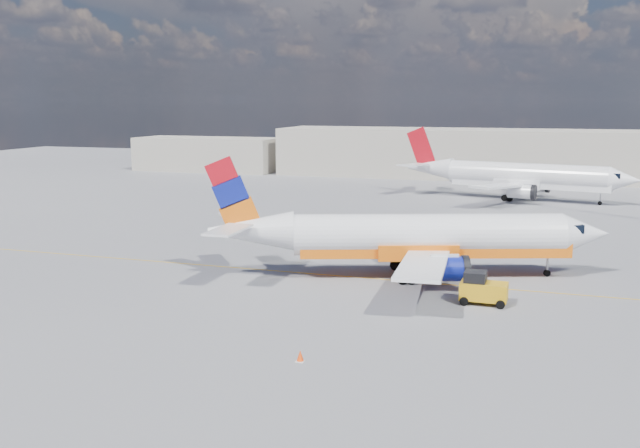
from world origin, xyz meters
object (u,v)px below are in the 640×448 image
(main_jet, at_px, (415,237))
(gse_tug, at_px, (482,289))
(traffic_cone, at_px, (300,356))
(second_jet, at_px, (519,176))

(main_jet, xyz_separation_m, gse_tug, (5.39, -5.58, -2.00))
(main_jet, distance_m, traffic_cone, 19.06)
(gse_tug, relative_size, traffic_cone, 5.06)
(second_jet, distance_m, gse_tug, 50.51)
(main_jet, relative_size, gse_tug, 9.98)
(second_jet, bearing_deg, traffic_cone, -85.37)
(main_jet, bearing_deg, gse_tug, -65.26)
(main_jet, height_order, traffic_cone, main_jet)
(traffic_cone, bearing_deg, main_jet, 83.42)
(gse_tug, xyz_separation_m, traffic_cone, (-7.55, -13.16, -0.70))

